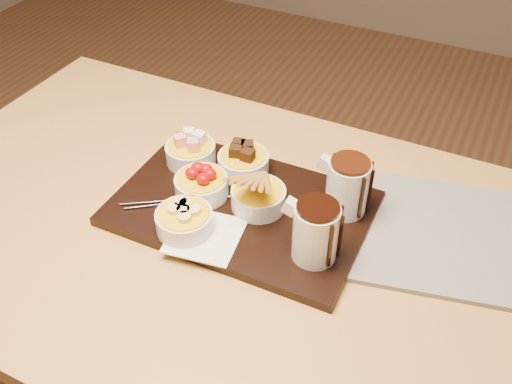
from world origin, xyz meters
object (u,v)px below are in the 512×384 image
at_px(bowl_strawberries, 201,186).
at_px(newspaper, 447,235).
at_px(serving_board, 241,208).
at_px(dining_table, 203,253).
at_px(pitcher_dark_chocolate, 316,233).
at_px(pitcher_milk_chocolate, 347,187).

relative_size(bowl_strawberries, newspaper, 0.28).
relative_size(serving_board, newspaper, 1.27).
xyz_separation_m(dining_table, newspaper, (0.42, 0.15, 0.10)).
bearing_deg(newspaper, pitcher_dark_chocolate, -152.61).
height_order(pitcher_dark_chocolate, newspaper, pitcher_dark_chocolate).
height_order(bowl_strawberries, pitcher_milk_chocolate, pitcher_milk_chocolate).
height_order(serving_board, newspaper, serving_board).
bearing_deg(bowl_strawberries, pitcher_milk_chocolate, 17.09).
xyz_separation_m(bowl_strawberries, newspaper, (0.44, 0.11, -0.03)).
height_order(pitcher_dark_chocolate, pitcher_milk_chocolate, same).
bearing_deg(pitcher_dark_chocolate, pitcher_milk_chocolate, 85.60).
relative_size(pitcher_dark_chocolate, newspaper, 0.29).
distance_m(dining_table, pitcher_milk_chocolate, 0.31).
relative_size(pitcher_dark_chocolate, pitcher_milk_chocolate, 1.00).
bearing_deg(newspaper, serving_board, -176.61).
bearing_deg(newspaper, bowl_strawberries, -178.63).
distance_m(serving_board, pitcher_milk_chocolate, 0.20).
relative_size(serving_board, pitcher_dark_chocolate, 4.46).
distance_m(bowl_strawberries, pitcher_milk_chocolate, 0.27).
relative_size(dining_table, pitcher_dark_chocolate, 11.62).
distance_m(bowl_strawberries, pitcher_dark_chocolate, 0.25).
bearing_deg(serving_board, pitcher_milk_chocolate, 21.80).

